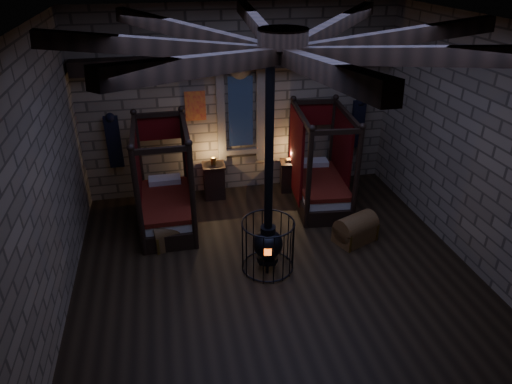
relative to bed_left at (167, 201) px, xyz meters
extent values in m
cube|color=black|center=(1.81, -2.17, -0.53)|extent=(7.00, 7.00, 0.01)
cube|color=#847054|center=(1.81, 1.33, 1.57)|extent=(7.00, 0.02, 4.20)
cube|color=#847054|center=(1.81, -5.67, 1.57)|extent=(7.00, 0.02, 4.20)
cube|color=#847054|center=(-1.69, -2.17, 1.57)|extent=(0.02, 7.00, 4.20)
cube|color=#847054|center=(5.31, -2.17, 1.57)|extent=(0.02, 7.00, 4.20)
cube|color=black|center=(1.81, -2.17, 3.67)|extent=(7.00, 7.00, 0.01)
cube|color=black|center=(1.81, 1.15, 2.52)|extent=(6.86, 0.35, 0.30)
cylinder|color=black|center=(1.81, -2.17, 3.52)|extent=(0.70, 0.70, 0.25)
cube|color=black|center=(1.81, 1.28, 1.37)|extent=(0.55, 0.04, 1.60)
cube|color=maroon|center=(0.81, 1.29, 1.57)|extent=(0.45, 0.03, 0.65)
cube|color=black|center=(-0.99, 1.17, 0.92)|extent=(0.30, 0.10, 1.15)
cube|color=black|center=(4.61, 1.17, 0.92)|extent=(0.30, 0.10, 1.15)
cube|color=black|center=(0.00, -0.08, -0.35)|extent=(1.05, 2.02, 0.35)
cube|color=beige|center=(0.00, -0.08, -0.08)|extent=(0.94, 1.87, 0.21)
cube|color=maroon|center=(0.00, -0.08, 0.05)|extent=(0.99, 1.91, 0.10)
cube|color=beige|center=(0.00, 0.66, 0.15)|extent=(0.68, 0.34, 0.14)
cube|color=#5A0907|center=(0.00, 0.92, 1.27)|extent=(1.07, 0.05, 0.53)
cylinder|color=black|center=(-0.48, -1.05, 0.54)|extent=(0.11, 0.11, 2.14)
cylinder|color=black|center=(-0.49, 0.89, 0.54)|extent=(0.11, 0.11, 2.14)
cylinder|color=black|center=(0.49, -1.05, 0.54)|extent=(0.11, 0.11, 2.14)
cylinder|color=black|center=(0.48, 0.89, 0.54)|extent=(0.11, 0.11, 2.14)
cube|color=#5A0907|center=(-0.52, 0.21, 0.59)|extent=(0.06, 1.46, 1.89)
cube|color=#5A0907|center=(0.51, 0.21, 0.59)|extent=(0.06, 1.46, 1.89)
cube|color=black|center=(3.37, 0.14, -0.35)|extent=(1.25, 2.11, 0.35)
cube|color=beige|center=(3.37, 0.14, -0.08)|extent=(1.12, 1.95, 0.21)
cube|color=maroon|center=(3.37, 0.14, 0.05)|extent=(1.18, 1.99, 0.10)
cube|color=beige|center=(3.45, 0.87, 0.15)|extent=(0.71, 0.41, 0.14)
cube|color=#5A0907|center=(3.48, 1.13, 1.26)|extent=(1.07, 0.16, 0.53)
cylinder|color=black|center=(2.79, -0.78, 0.54)|extent=(0.11, 0.11, 2.13)
cylinder|color=black|center=(2.99, 1.15, 0.54)|extent=(0.11, 0.11, 2.13)
cylinder|color=black|center=(3.76, -0.87, 0.54)|extent=(0.11, 0.11, 2.13)
cylinder|color=black|center=(3.96, 1.05, 0.54)|extent=(0.11, 0.11, 2.13)
cube|color=#5A0907|center=(2.89, 0.48, 0.59)|extent=(0.21, 1.45, 1.89)
cube|color=#5A0907|center=(3.91, 0.38, 0.59)|extent=(0.21, 1.45, 1.89)
cube|color=brown|center=(0.07, -0.80, -0.36)|extent=(0.88, 0.66, 0.33)
cylinder|color=brown|center=(0.07, -0.80, -0.20)|extent=(0.88, 0.66, 0.48)
cube|color=olive|center=(-0.29, -0.89, -0.36)|extent=(0.17, 0.50, 0.35)
cube|color=olive|center=(0.43, -0.71, -0.36)|extent=(0.17, 0.50, 0.35)
cube|color=brown|center=(3.59, -1.44, -0.36)|extent=(0.92, 0.76, 0.33)
cylinder|color=brown|center=(3.59, -1.44, -0.20)|extent=(0.92, 0.76, 0.49)
cube|color=olive|center=(3.24, -1.58, -0.36)|extent=(0.24, 0.49, 0.35)
cube|color=olive|center=(3.93, -1.30, -0.36)|extent=(0.24, 0.49, 0.35)
cube|color=black|center=(1.11, 0.96, -0.14)|extent=(0.48, 0.46, 0.77)
cube|color=black|center=(1.11, 0.96, 0.27)|extent=(0.52, 0.50, 0.04)
cylinder|color=olive|center=(1.11, 0.96, 0.38)|extent=(0.11, 0.11, 0.18)
cube|color=black|center=(2.90, 0.92, -0.18)|extent=(0.49, 0.47, 0.70)
cube|color=black|center=(2.90, 0.92, 0.19)|extent=(0.53, 0.52, 0.04)
cube|color=brown|center=(2.90, 0.92, 0.25)|extent=(0.20, 0.16, 0.05)
cylinder|color=black|center=(1.69, -1.94, -0.32)|extent=(0.38, 0.38, 0.09)
sphere|color=black|center=(1.69, -1.94, -0.01)|extent=(0.53, 0.53, 0.53)
cylinder|color=black|center=(1.69, -1.94, 0.28)|extent=(0.27, 0.27, 0.13)
cube|color=#FF5914|center=(1.63, -2.19, -0.01)|extent=(0.13, 0.05, 0.13)
cylinder|color=black|center=(1.69, -1.94, 1.92)|extent=(0.14, 0.14, 3.20)
torus|color=black|center=(1.69, -1.94, -0.49)|extent=(0.94, 0.94, 0.03)
torus|color=black|center=(1.69, -1.94, 0.42)|extent=(0.94, 0.94, 0.03)
camera|label=1|loc=(0.11, -8.43, 4.58)|focal=32.00mm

